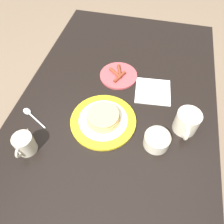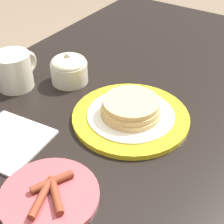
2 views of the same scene
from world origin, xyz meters
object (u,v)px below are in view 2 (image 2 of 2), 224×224
sugar_bowl (69,69)px  napkin (7,141)px  pancake_plate (131,113)px  coffee_mug (15,70)px  side_plate_bacon (49,195)px

sugar_bowl → napkin: bearing=-170.6°
pancake_plate → coffee_mug: (-0.04, 0.31, 0.03)m
side_plate_bacon → sugar_bowl: bearing=33.8°
pancake_plate → side_plate_bacon: 0.27m
side_plate_bacon → sugar_bowl: (0.32, 0.21, 0.03)m
pancake_plate → napkin: (-0.21, 0.17, -0.01)m
coffee_mug → napkin: coffee_mug is taller
pancake_plate → coffee_mug: size_ratio=2.12×
side_plate_bacon → coffee_mug: 0.39m
coffee_mug → napkin: 0.22m
side_plate_bacon → coffee_mug: (0.22, 0.31, 0.04)m
pancake_plate → sugar_bowl: 0.22m
sugar_bowl → pancake_plate: bearing=-103.3°
coffee_mug → side_plate_bacon: bearing=-125.9°
pancake_plate → sugar_bowl: sugar_bowl is taller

